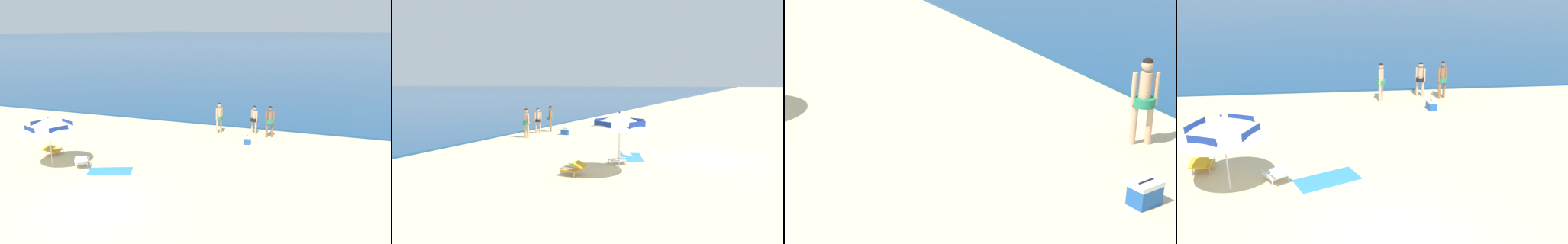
# 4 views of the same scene
# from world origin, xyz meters

# --- Properties ---
(ground_plane) EXTENTS (800.00, 800.00, 0.00)m
(ground_plane) POSITION_xyz_m (0.00, 0.00, 0.00)
(ground_plane) COLOR beige
(beach_umbrella_striped_main) EXTENTS (2.62, 2.63, 2.22)m
(beach_umbrella_striped_main) POSITION_xyz_m (-3.96, 2.69, 1.89)
(beach_umbrella_striped_main) COLOR silver
(beach_umbrella_striped_main) RESTS_ON ground
(lounge_chair_under_umbrella) EXTENTS (0.91, 1.00, 0.50)m
(lounge_chair_under_umbrella) POSITION_xyz_m (-2.75, 3.09, 0.28)
(lounge_chair_under_umbrella) COLOR white
(lounge_chair_under_umbrella) RESTS_ON ground
(lounge_chair_beside_umbrella) EXTENTS (0.61, 0.90, 0.51)m
(lounge_chair_beside_umbrella) POSITION_xyz_m (-5.02, 3.96, 0.28)
(lounge_chair_beside_umbrella) COLOR gold
(lounge_chair_beside_umbrella) RESTS_ON ground
(person_standing_near_shore) EXTENTS (0.46, 0.42, 1.74)m
(person_standing_near_shore) POSITION_xyz_m (3.93, 10.60, 1.00)
(person_standing_near_shore) COLOR #8C6042
(person_standing_near_shore) RESTS_ON ground
(person_standing_beside) EXTENTS (0.41, 0.40, 1.63)m
(person_standing_beside) POSITION_xyz_m (3.00, 10.97, 0.94)
(person_standing_beside) COLOR #D8A87F
(person_standing_beside) RESTS_ON ground
(person_wading_in) EXTENTS (0.43, 0.48, 1.74)m
(person_wading_in) POSITION_xyz_m (1.10, 10.48, 1.01)
(person_wading_in) COLOR #D8A87F
(person_wading_in) RESTS_ON ground
(cooler_box) EXTENTS (0.42, 0.54, 0.43)m
(cooler_box) POSITION_xyz_m (3.08, 8.99, 0.20)
(cooler_box) COLOR #1E56A8
(cooler_box) RESTS_ON ground
(beach_towel) EXTENTS (2.01, 1.54, 0.01)m
(beach_towel) POSITION_xyz_m (-1.35, 3.10, 0.01)
(beach_towel) COLOR #3384BC
(beach_towel) RESTS_ON ground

